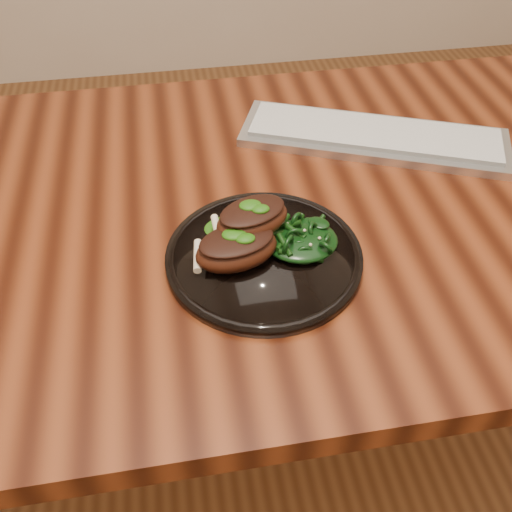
{
  "coord_description": "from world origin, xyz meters",
  "views": [
    {
      "loc": [
        -0.15,
        -0.67,
        1.3
      ],
      "look_at": [
        -0.06,
        -0.15,
        0.78
      ],
      "focal_mm": 40.0,
      "sensor_mm": 36.0,
      "label": 1
    }
  ],
  "objects_px": {
    "keyboard": "(374,136)",
    "plate": "(264,257)",
    "lamb_chop_front": "(236,248)",
    "greens_heap": "(302,237)",
    "desk": "(279,237)"
  },
  "relations": [
    {
      "from": "plate",
      "to": "greens_heap",
      "type": "bearing_deg",
      "value": 5.19
    },
    {
      "from": "plate",
      "to": "greens_heap",
      "type": "distance_m",
      "value": 0.06
    },
    {
      "from": "greens_heap",
      "to": "keyboard",
      "type": "distance_m",
      "value": 0.32
    },
    {
      "from": "lamb_chop_front",
      "to": "greens_heap",
      "type": "bearing_deg",
      "value": 8.85
    },
    {
      "from": "keyboard",
      "to": "lamb_chop_front",
      "type": "bearing_deg",
      "value": -135.97
    },
    {
      "from": "plate",
      "to": "keyboard",
      "type": "distance_m",
      "value": 0.35
    },
    {
      "from": "desk",
      "to": "greens_heap",
      "type": "relative_size",
      "value": 16.13
    },
    {
      "from": "keyboard",
      "to": "plate",
      "type": "bearing_deg",
      "value": -132.7
    },
    {
      "from": "plate",
      "to": "lamb_chop_front",
      "type": "xyz_separation_m",
      "value": [
        -0.04,
        -0.01,
        0.03
      ]
    },
    {
      "from": "desk",
      "to": "greens_heap",
      "type": "bearing_deg",
      "value": -88.89
    },
    {
      "from": "greens_heap",
      "to": "lamb_chop_front",
      "type": "bearing_deg",
      "value": -171.15
    },
    {
      "from": "desk",
      "to": "lamb_chop_front",
      "type": "xyz_separation_m",
      "value": [
        -0.09,
        -0.14,
        0.12
      ]
    },
    {
      "from": "desk",
      "to": "lamb_chop_front",
      "type": "bearing_deg",
      "value": -121.92
    },
    {
      "from": "lamb_chop_front",
      "to": "greens_heap",
      "type": "height_order",
      "value": "lamb_chop_front"
    },
    {
      "from": "lamb_chop_front",
      "to": "keyboard",
      "type": "height_order",
      "value": "lamb_chop_front"
    }
  ]
}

